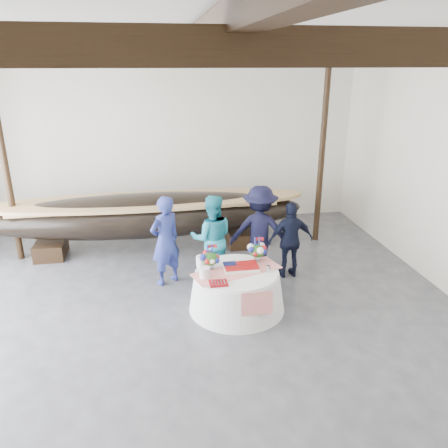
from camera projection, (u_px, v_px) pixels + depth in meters
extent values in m
cube|color=#3D3D42|center=(192.00, 352.00, 6.70)|extent=(10.00, 12.00, 0.01)
cube|color=silver|center=(168.00, 141.00, 11.47)|extent=(10.00, 0.02, 4.50)
cube|color=white|center=(182.00, 34.00, 5.13)|extent=(10.00, 12.00, 0.01)
cube|color=black|center=(241.00, 47.00, 1.98)|extent=(9.80, 0.12, 0.18)
cube|color=black|center=(190.00, 55.00, 4.29)|extent=(9.80, 0.12, 0.18)
cube|color=black|center=(175.00, 58.00, 6.61)|extent=(9.80, 0.12, 0.18)
cube|color=black|center=(168.00, 59.00, 8.92)|extent=(9.80, 0.12, 0.18)
cube|color=black|center=(182.00, 45.00, 5.17)|extent=(0.15, 11.76, 0.15)
cylinder|color=black|center=(4.00, 161.00, 9.14)|extent=(0.14, 0.14, 4.50)
cylinder|color=black|center=(322.00, 150.00, 10.20)|extent=(0.14, 0.14, 4.50)
cube|color=black|center=(51.00, 249.00, 9.96)|extent=(0.64, 0.83, 0.37)
cube|color=black|center=(241.00, 237.00, 10.63)|extent=(0.64, 0.83, 0.37)
ellipsoid|color=black|center=(147.00, 215.00, 10.05)|extent=(7.36, 1.47, 1.01)
cube|color=#9E7A4C|center=(146.00, 204.00, 9.96)|extent=(5.89, 0.97, 0.06)
cone|color=white|center=(237.00, 290.00, 7.80)|extent=(1.72, 1.72, 0.71)
cylinder|color=white|center=(237.00, 272.00, 7.67)|extent=(1.46, 1.46, 0.04)
cube|color=red|center=(237.00, 271.00, 7.66)|extent=(1.68, 1.03, 0.01)
cube|color=white|center=(241.00, 268.00, 7.71)|extent=(0.60, 0.40, 0.07)
cylinder|color=white|center=(205.00, 273.00, 7.40)|extent=(0.18, 0.18, 0.18)
cylinder|color=white|center=(201.00, 261.00, 7.84)|extent=(0.18, 0.18, 0.18)
cube|color=maroon|center=(218.00, 283.00, 7.21)|extent=(0.30, 0.24, 0.03)
cone|color=silver|center=(268.00, 269.00, 7.61)|extent=(0.09, 0.09, 0.12)
imported|color=navy|center=(165.00, 241.00, 8.53)|extent=(0.79, 0.73, 1.82)
imported|color=teal|center=(212.00, 238.00, 8.69)|extent=(0.93, 0.76, 1.78)
imported|color=black|center=(260.00, 231.00, 8.90)|extent=(1.37, 1.00, 1.90)
imported|color=black|center=(291.00, 240.00, 8.84)|extent=(0.95, 0.43, 1.60)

